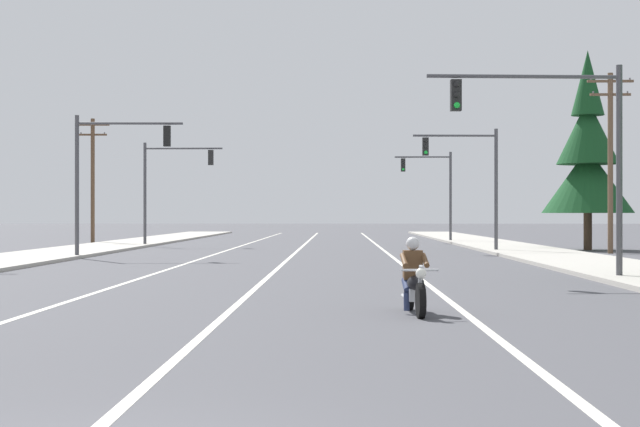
{
  "coord_description": "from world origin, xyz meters",
  "views": [
    {
      "loc": [
        1.86,
        -6.81,
        1.88
      ],
      "look_at": [
        1.32,
        22.4,
        1.92
      ],
      "focal_mm": 55.25,
      "sensor_mm": 36.0,
      "label": 1
    }
  ],
  "objects_px": {
    "traffic_signal_mid_right": "(472,171)",
    "traffic_signal_far_right": "(435,183)",
    "motorcycle_with_rider": "(414,283)",
    "conifer_tree_right_verge_far": "(588,158)",
    "traffic_signal_mid_left": "(167,178)",
    "utility_pole_right_far": "(610,156)",
    "traffic_signal_near_left": "(108,164)",
    "utility_pole_left_far": "(93,176)",
    "traffic_signal_near_right": "(563,136)"
  },
  "relations": [
    {
      "from": "conifer_tree_right_verge_far",
      "to": "traffic_signal_mid_left",
      "type": "bearing_deg",
      "value": 165.62
    },
    {
      "from": "traffic_signal_mid_right",
      "to": "traffic_signal_mid_left",
      "type": "bearing_deg",
      "value": 151.47
    },
    {
      "from": "traffic_signal_near_left",
      "to": "traffic_signal_far_right",
      "type": "distance_m",
      "value": 30.15
    },
    {
      "from": "traffic_signal_mid_left",
      "to": "utility_pole_right_far",
      "type": "bearing_deg",
      "value": -24.37
    },
    {
      "from": "traffic_signal_mid_right",
      "to": "traffic_signal_far_right",
      "type": "height_order",
      "value": "same"
    },
    {
      "from": "utility_pole_left_far",
      "to": "conifer_tree_right_verge_far",
      "type": "bearing_deg",
      "value": -21.1
    },
    {
      "from": "motorcycle_with_rider",
      "to": "traffic_signal_near_right",
      "type": "relative_size",
      "value": 0.35
    },
    {
      "from": "conifer_tree_right_verge_far",
      "to": "traffic_signal_far_right",
      "type": "bearing_deg",
      "value": 113.93
    },
    {
      "from": "traffic_signal_near_left",
      "to": "traffic_signal_mid_left",
      "type": "height_order",
      "value": "same"
    },
    {
      "from": "motorcycle_with_rider",
      "to": "traffic_signal_far_right",
      "type": "bearing_deg",
      "value": 83.93
    },
    {
      "from": "traffic_signal_near_right",
      "to": "conifer_tree_right_verge_far",
      "type": "height_order",
      "value": "conifer_tree_right_verge_far"
    },
    {
      "from": "motorcycle_with_rider",
      "to": "traffic_signal_mid_right",
      "type": "distance_m",
      "value": 31.35
    },
    {
      "from": "motorcycle_with_rider",
      "to": "conifer_tree_right_verge_far",
      "type": "xyz_separation_m",
      "value": [
        11.86,
        33.89,
        4.29
      ]
    },
    {
      "from": "motorcycle_with_rider",
      "to": "utility_pole_left_far",
      "type": "relative_size",
      "value": 0.27
    },
    {
      "from": "traffic_signal_mid_right",
      "to": "traffic_signal_mid_left",
      "type": "height_order",
      "value": "same"
    },
    {
      "from": "traffic_signal_near_right",
      "to": "conifer_tree_right_verge_far",
      "type": "xyz_separation_m",
      "value": [
        6.85,
        24.23,
        0.74
      ]
    },
    {
      "from": "traffic_signal_near_right",
      "to": "traffic_signal_mid_right",
      "type": "bearing_deg",
      "value": 89.23
    },
    {
      "from": "motorcycle_with_rider",
      "to": "traffic_signal_mid_right",
      "type": "bearing_deg",
      "value": 80.22
    },
    {
      "from": "traffic_signal_near_left",
      "to": "utility_pole_left_far",
      "type": "bearing_deg",
      "value": 105.7
    },
    {
      "from": "motorcycle_with_rider",
      "to": "traffic_signal_far_right",
      "type": "height_order",
      "value": "traffic_signal_far_right"
    },
    {
      "from": "traffic_signal_mid_left",
      "to": "utility_pole_right_far",
      "type": "distance_m",
      "value": 25.75
    },
    {
      "from": "utility_pole_right_far",
      "to": "utility_pole_left_far",
      "type": "bearing_deg",
      "value": 151.47
    },
    {
      "from": "traffic_signal_near_left",
      "to": "traffic_signal_near_right",
      "type": "bearing_deg",
      "value": -40.59
    },
    {
      "from": "traffic_signal_far_right",
      "to": "utility_pole_right_far",
      "type": "xyz_separation_m",
      "value": [
        6.59,
        -19.6,
        0.71
      ]
    },
    {
      "from": "traffic_signal_mid_left",
      "to": "traffic_signal_far_right",
      "type": "bearing_deg",
      "value": 28.03
    },
    {
      "from": "utility_pole_right_far",
      "to": "conifer_tree_right_verge_far",
      "type": "relative_size",
      "value": 0.82
    },
    {
      "from": "traffic_signal_mid_right",
      "to": "conifer_tree_right_verge_far",
      "type": "distance_m",
      "value": 7.34
    },
    {
      "from": "traffic_signal_mid_left",
      "to": "traffic_signal_far_right",
      "type": "distance_m",
      "value": 19.1
    },
    {
      "from": "traffic_signal_far_right",
      "to": "utility_pole_right_far",
      "type": "height_order",
      "value": "utility_pole_right_far"
    },
    {
      "from": "utility_pole_right_far",
      "to": "utility_pole_left_far",
      "type": "relative_size",
      "value": 1.07
    },
    {
      "from": "utility_pole_left_far",
      "to": "traffic_signal_near_left",
      "type": "bearing_deg",
      "value": -74.3
    },
    {
      "from": "traffic_signal_mid_right",
      "to": "traffic_signal_mid_left",
      "type": "distance_m",
      "value": 19.3
    },
    {
      "from": "traffic_signal_mid_right",
      "to": "traffic_signal_far_right",
      "type": "bearing_deg",
      "value": 90.3
    },
    {
      "from": "traffic_signal_mid_right",
      "to": "utility_pole_left_far",
      "type": "distance_m",
      "value": 27.0
    },
    {
      "from": "utility_pole_right_far",
      "to": "motorcycle_with_rider",
      "type": "bearing_deg",
      "value": -111.92
    },
    {
      "from": "traffic_signal_near_right",
      "to": "utility_pole_right_far",
      "type": "bearing_deg",
      "value": 70.96
    },
    {
      "from": "motorcycle_with_rider",
      "to": "traffic_signal_near_left",
      "type": "bearing_deg",
      "value": 115.72
    },
    {
      "from": "motorcycle_with_rider",
      "to": "traffic_signal_mid_right",
      "type": "relative_size",
      "value": 0.35
    },
    {
      "from": "motorcycle_with_rider",
      "to": "conifer_tree_right_verge_far",
      "type": "distance_m",
      "value": 36.16
    },
    {
      "from": "conifer_tree_right_verge_far",
      "to": "traffic_signal_near_right",
      "type": "bearing_deg",
      "value": -105.78
    },
    {
      "from": "motorcycle_with_rider",
      "to": "traffic_signal_far_right",
      "type": "distance_m",
      "value": 49.29
    },
    {
      "from": "traffic_signal_near_right",
      "to": "traffic_signal_mid_right",
      "type": "xyz_separation_m",
      "value": [
        0.28,
        21.04,
        -0.09
      ]
    },
    {
      "from": "utility_pole_left_far",
      "to": "traffic_signal_mid_left",
      "type": "bearing_deg",
      "value": -42.3
    },
    {
      "from": "traffic_signal_near_right",
      "to": "utility_pole_left_far",
      "type": "relative_size",
      "value": 0.76
    },
    {
      "from": "traffic_signal_near_left",
      "to": "utility_pole_right_far",
      "type": "bearing_deg",
      "value": 13.41
    },
    {
      "from": "traffic_signal_mid_left",
      "to": "conifer_tree_right_verge_far",
      "type": "height_order",
      "value": "conifer_tree_right_verge_far"
    },
    {
      "from": "traffic_signal_mid_right",
      "to": "traffic_signal_far_right",
      "type": "distance_m",
      "value": 18.19
    },
    {
      "from": "traffic_signal_near_left",
      "to": "traffic_signal_far_right",
      "type": "relative_size",
      "value": 1.0
    },
    {
      "from": "traffic_signal_far_right",
      "to": "conifer_tree_right_verge_far",
      "type": "distance_m",
      "value": 16.44
    },
    {
      "from": "traffic_signal_mid_right",
      "to": "utility_pole_right_far",
      "type": "height_order",
      "value": "utility_pole_right_far"
    }
  ]
}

